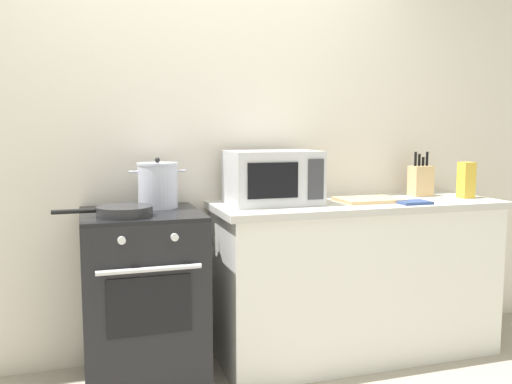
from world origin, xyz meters
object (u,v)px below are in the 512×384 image
at_px(stove, 143,299).
at_px(microwave, 272,177).
at_px(cutting_board, 369,200).
at_px(pasta_box, 466,180).
at_px(oven_mitt, 413,202).
at_px(knife_block, 421,180).
at_px(stock_pot, 158,185).
at_px(frying_pan, 123,211).

height_order(stove, microwave, microwave).
height_order(microwave, cutting_board, microwave).
distance_m(pasta_box, oven_mitt, 0.49).
relative_size(microwave, pasta_box, 2.27).
xyz_separation_m(cutting_board, knife_block, (0.44, 0.14, 0.09)).
bearing_deg(oven_mitt, pasta_box, 15.87).
relative_size(stock_pot, microwave, 0.60).
bearing_deg(frying_pan, oven_mitt, -1.17).
xyz_separation_m(stove, knife_block, (1.75, 0.14, 0.56)).
relative_size(stove, knife_block, 3.30).
distance_m(frying_pan, knife_block, 1.87).
relative_size(frying_pan, knife_block, 1.68).
distance_m(stove, cutting_board, 1.39).
distance_m(stove, microwave, 0.96).
bearing_deg(pasta_box, microwave, 174.93).
bearing_deg(cutting_board, pasta_box, -2.64).
xyz_separation_m(stock_pot, microwave, (0.63, -0.04, 0.03)).
bearing_deg(microwave, cutting_board, -7.82).
height_order(stove, frying_pan, frying_pan).
bearing_deg(oven_mitt, stove, 173.95).
height_order(stock_pot, microwave, microwave).
bearing_deg(cutting_board, stock_pot, 174.26).
height_order(frying_pan, knife_block, knife_block).
relative_size(microwave, cutting_board, 1.39).
xyz_separation_m(microwave, oven_mitt, (0.76, -0.24, -0.14)).
bearing_deg(pasta_box, oven_mitt, -164.13).
bearing_deg(oven_mitt, microwave, 162.63).
height_order(microwave, pasta_box, microwave).
distance_m(stove, knife_block, 1.84).
height_order(frying_pan, microwave, microwave).
height_order(stove, stock_pot, stock_pot).
relative_size(frying_pan, pasta_box, 2.13).
bearing_deg(stove, frying_pan, -127.21).
height_order(stock_pot, cutting_board, stock_pot).
bearing_deg(frying_pan, pasta_box, 2.72).
distance_m(stock_pot, frying_pan, 0.33).
bearing_deg(stock_pot, frying_pan, -128.89).
relative_size(stove, frying_pan, 1.96).
bearing_deg(frying_pan, stove, 52.79).
xyz_separation_m(microwave, cutting_board, (0.57, -0.08, -0.14)).
height_order(cutting_board, knife_block, knife_block).
bearing_deg(stove, cutting_board, 0.05).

